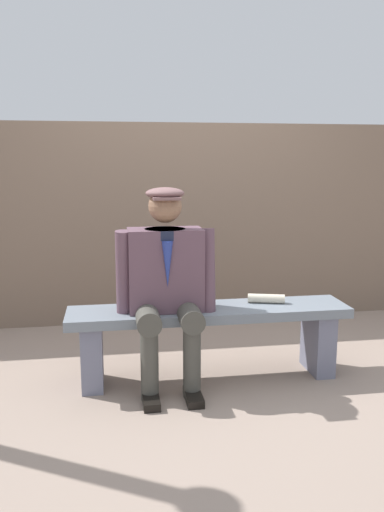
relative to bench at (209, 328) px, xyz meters
The scene contains 5 objects.
ground_plane 0.35m from the bench, ahead, with size 30.00×30.00×0.00m, color gray.
bench is the anchor object (origin of this frame).
seated_man 0.47m from the bench, 11.37° to the left, with size 0.64×0.58×1.28m.
rolled_magazine 0.44m from the bench, behind, with size 0.06×0.06×0.25m, color beige.
stadium_wall 1.52m from the bench, 90.00° to the right, with size 12.00×0.24×1.77m, color #725E4E.
Camera 1 is at (0.64, 3.25, 1.45)m, focal length 36.47 mm.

